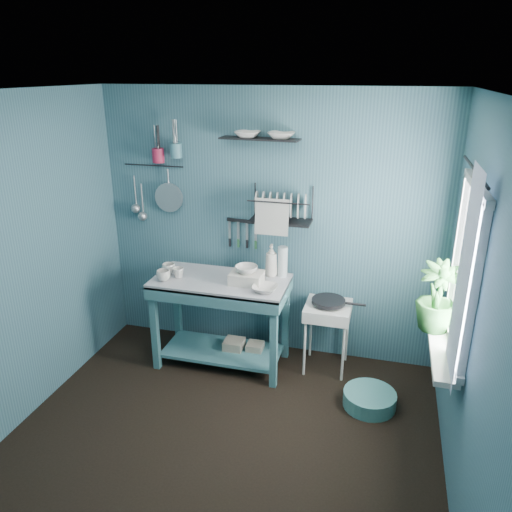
% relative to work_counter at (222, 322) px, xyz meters
% --- Properties ---
extents(floor, '(3.20, 3.20, 0.00)m').
position_rel_work_counter_xyz_m(floor, '(0.34, -1.07, -0.43)').
color(floor, black).
rests_on(floor, ground).
extents(ceiling, '(3.20, 3.20, 0.00)m').
position_rel_work_counter_xyz_m(ceiling, '(0.34, -1.07, 2.07)').
color(ceiling, silver).
rests_on(ceiling, ground).
extents(wall_back, '(3.20, 0.00, 3.20)m').
position_rel_work_counter_xyz_m(wall_back, '(0.34, 0.43, 0.82)').
color(wall_back, '#315865').
rests_on(wall_back, ground).
extents(wall_front, '(3.20, 0.00, 3.20)m').
position_rel_work_counter_xyz_m(wall_front, '(0.34, -2.57, 0.82)').
color(wall_front, '#315865').
rests_on(wall_front, ground).
extents(wall_left, '(0.00, 3.00, 3.00)m').
position_rel_work_counter_xyz_m(wall_left, '(-1.26, -1.07, 0.82)').
color(wall_left, '#315865').
rests_on(wall_left, ground).
extents(wall_right, '(0.00, 3.00, 3.00)m').
position_rel_work_counter_xyz_m(wall_right, '(1.94, -1.07, 0.82)').
color(wall_right, '#315865').
rests_on(wall_right, ground).
extents(work_counter, '(1.23, 0.64, 0.86)m').
position_rel_work_counter_xyz_m(work_counter, '(0.00, 0.00, 0.00)').
color(work_counter, '#366A71').
rests_on(work_counter, floor).
extents(mug_left, '(0.12, 0.12, 0.10)m').
position_rel_work_counter_xyz_m(mug_left, '(-0.48, -0.16, 0.48)').
color(mug_left, beige).
rests_on(mug_left, work_counter).
extents(mug_mid, '(0.14, 0.14, 0.09)m').
position_rel_work_counter_xyz_m(mug_mid, '(-0.38, -0.06, 0.48)').
color(mug_mid, beige).
rests_on(mug_mid, work_counter).
extents(mug_right, '(0.17, 0.17, 0.10)m').
position_rel_work_counter_xyz_m(mug_right, '(-0.50, 0.00, 0.48)').
color(mug_right, beige).
rests_on(mug_right, work_counter).
extents(wash_tub, '(0.28, 0.22, 0.10)m').
position_rel_work_counter_xyz_m(wash_tub, '(0.25, -0.02, 0.48)').
color(wash_tub, beige).
rests_on(wash_tub, work_counter).
extents(tub_bowl, '(0.20, 0.19, 0.06)m').
position_rel_work_counter_xyz_m(tub_bowl, '(0.25, -0.02, 0.56)').
color(tub_bowl, beige).
rests_on(tub_bowl, wash_tub).
extents(soap_bottle, '(0.12, 0.12, 0.30)m').
position_rel_work_counter_xyz_m(soap_bottle, '(0.42, 0.20, 0.58)').
color(soap_bottle, beige).
rests_on(soap_bottle, work_counter).
extents(water_bottle, '(0.09, 0.09, 0.28)m').
position_rel_work_counter_xyz_m(water_bottle, '(0.52, 0.22, 0.57)').
color(water_bottle, silver).
rests_on(water_bottle, work_counter).
extents(counter_bowl, '(0.22, 0.22, 0.05)m').
position_rel_work_counter_xyz_m(counter_bowl, '(0.45, -0.15, 0.46)').
color(counter_bowl, beige).
rests_on(counter_bowl, work_counter).
extents(hotplate_stand, '(0.43, 0.43, 0.65)m').
position_rel_work_counter_xyz_m(hotplate_stand, '(0.96, 0.17, -0.11)').
color(hotplate_stand, beige).
rests_on(hotplate_stand, floor).
extents(frying_pan, '(0.30, 0.30, 0.03)m').
position_rel_work_counter_xyz_m(frying_pan, '(0.96, 0.17, 0.26)').
color(frying_pan, black).
rests_on(frying_pan, hotplate_stand).
extents(knife_strip, '(0.32, 0.05, 0.03)m').
position_rel_work_counter_xyz_m(knife_strip, '(0.09, 0.40, 0.87)').
color(knife_strip, black).
rests_on(knife_strip, wall_back).
extents(dish_rack, '(0.57, 0.30, 0.32)m').
position_rel_work_counter_xyz_m(dish_rack, '(0.48, 0.30, 1.07)').
color(dish_rack, black).
rests_on(dish_rack, wall_back).
extents(upper_shelf, '(0.71, 0.22, 0.01)m').
position_rel_work_counter_xyz_m(upper_shelf, '(0.27, 0.33, 1.64)').
color(upper_shelf, black).
rests_on(upper_shelf, wall_back).
extents(shelf_bowl_left, '(0.23, 0.23, 0.05)m').
position_rel_work_counter_xyz_m(shelf_bowl_left, '(0.17, 0.33, 1.67)').
color(shelf_bowl_left, beige).
rests_on(shelf_bowl_left, upper_shelf).
extents(shelf_bowl_right, '(0.23, 0.23, 0.06)m').
position_rel_work_counter_xyz_m(shelf_bowl_right, '(0.46, 0.33, 1.58)').
color(shelf_bowl_right, beige).
rests_on(shelf_bowl_right, upper_shelf).
extents(utensil_cup_magenta, '(0.11, 0.11, 0.13)m').
position_rel_work_counter_xyz_m(utensil_cup_magenta, '(-0.70, 0.35, 1.45)').
color(utensil_cup_magenta, '#9C1C3C').
rests_on(utensil_cup_magenta, wall_back).
extents(utensil_cup_teal, '(0.11, 0.11, 0.13)m').
position_rel_work_counter_xyz_m(utensil_cup_teal, '(-0.52, 0.35, 1.50)').
color(utensil_cup_teal, teal).
rests_on(utensil_cup_teal, wall_back).
extents(colander, '(0.28, 0.03, 0.28)m').
position_rel_work_counter_xyz_m(colander, '(-0.63, 0.38, 1.05)').
color(colander, '#9FA3A7').
rests_on(colander, wall_back).
extents(ladle_outer, '(0.01, 0.01, 0.30)m').
position_rel_work_counter_xyz_m(ladle_outer, '(-0.99, 0.39, 1.09)').
color(ladle_outer, '#9FA3A7').
rests_on(ladle_outer, wall_back).
extents(ladle_inner, '(0.01, 0.01, 0.30)m').
position_rel_work_counter_xyz_m(ladle_inner, '(-0.92, 0.39, 1.01)').
color(ladle_inner, '#9FA3A7').
rests_on(ladle_inner, wall_back).
extents(hook_rail, '(0.60, 0.01, 0.01)m').
position_rel_work_counter_xyz_m(hook_rail, '(-0.78, 0.40, 1.34)').
color(hook_rail, black).
rests_on(hook_rail, wall_back).
extents(window_glass, '(0.00, 1.10, 1.10)m').
position_rel_work_counter_xyz_m(window_glass, '(1.93, -0.62, 0.97)').
color(window_glass, white).
rests_on(window_glass, wall_right).
extents(windowsill, '(0.16, 0.95, 0.04)m').
position_rel_work_counter_xyz_m(windowsill, '(1.84, -0.62, 0.38)').
color(windowsill, beige).
rests_on(windowsill, wall_right).
extents(curtain, '(0.00, 1.35, 1.35)m').
position_rel_work_counter_xyz_m(curtain, '(1.86, -0.92, 1.02)').
color(curtain, white).
rests_on(curtain, wall_right).
extents(curtain_rod, '(0.02, 1.05, 0.02)m').
position_rel_work_counter_xyz_m(curtain_rod, '(1.88, -0.62, 1.62)').
color(curtain_rod, black).
rests_on(curtain_rod, wall_right).
extents(potted_plant, '(0.32, 0.32, 0.52)m').
position_rel_work_counter_xyz_m(potted_plant, '(1.79, -0.40, 0.66)').
color(potted_plant, '#276329').
rests_on(potted_plant, windowsill).
extents(storage_tin_large, '(0.18, 0.18, 0.22)m').
position_rel_work_counter_xyz_m(storage_tin_large, '(0.10, 0.05, -0.32)').
color(storage_tin_large, gray).
rests_on(storage_tin_large, floor).
extents(storage_tin_small, '(0.15, 0.15, 0.20)m').
position_rel_work_counter_xyz_m(storage_tin_small, '(0.30, 0.08, -0.33)').
color(storage_tin_small, gray).
rests_on(storage_tin_small, floor).
extents(floor_basin, '(0.43, 0.43, 0.13)m').
position_rel_work_counter_xyz_m(floor_basin, '(1.39, -0.32, -0.36)').
color(floor_basin, teal).
rests_on(floor_basin, floor).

